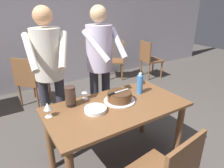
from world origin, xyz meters
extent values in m
plane|color=#4C4742|center=(0.00, 0.00, 0.00)|extent=(14.00, 14.00, 0.00)
cube|color=#ADA8B2|center=(0.00, 2.81, 1.35)|extent=(10.00, 0.12, 2.70)
cube|color=brown|center=(0.00, 0.00, 0.73)|extent=(1.46, 0.78, 0.03)
cylinder|color=brown|center=(0.65, -0.31, 0.36)|extent=(0.07, 0.07, 0.72)
cylinder|color=brown|center=(-0.65, 0.31, 0.36)|extent=(0.07, 0.07, 0.72)
cylinder|color=brown|center=(0.65, 0.31, 0.36)|extent=(0.07, 0.07, 0.72)
cylinder|color=silver|center=(0.08, 0.06, 0.76)|extent=(0.34, 0.34, 0.01)
cylinder|color=brown|center=(0.08, 0.06, 0.81)|extent=(0.26, 0.26, 0.09)
cylinder|color=#432A18|center=(0.08, 0.06, 0.86)|extent=(0.25, 0.25, 0.01)
cube|color=silver|center=(0.10, 0.07, 0.87)|extent=(0.20, 0.03, 0.00)
cube|color=black|center=(-0.03, 0.06, 0.87)|extent=(0.08, 0.03, 0.02)
cylinder|color=white|center=(-0.24, 0.01, 0.76)|extent=(0.22, 0.22, 0.01)
cylinder|color=white|center=(-0.24, 0.01, 0.77)|extent=(0.22, 0.22, 0.01)
cylinder|color=white|center=(-0.24, 0.01, 0.78)|extent=(0.22, 0.22, 0.01)
cylinder|color=white|center=(-0.24, 0.01, 0.79)|extent=(0.22, 0.22, 0.01)
cylinder|color=silver|center=(-0.66, 0.16, 0.75)|extent=(0.07, 0.07, 0.00)
cylinder|color=silver|center=(-0.66, 0.16, 0.79)|extent=(0.01, 0.01, 0.07)
cone|color=silver|center=(-0.66, 0.16, 0.86)|extent=(0.08, 0.08, 0.07)
cylinder|color=silver|center=(-0.21, 0.32, 0.75)|extent=(0.07, 0.07, 0.00)
cylinder|color=silver|center=(-0.21, 0.32, 0.79)|extent=(0.01, 0.01, 0.07)
cone|color=silver|center=(-0.21, 0.32, 0.86)|extent=(0.08, 0.08, 0.07)
cylinder|color=#387AC6|center=(0.40, 0.11, 0.86)|extent=(0.07, 0.07, 0.22)
cylinder|color=silver|center=(0.40, 0.11, 0.98)|extent=(0.04, 0.04, 0.03)
cylinder|color=black|center=(-0.40, 0.25, 0.77)|extent=(0.10, 0.10, 0.03)
cylinder|color=#3F2D23|center=(-0.40, 0.25, 0.87)|extent=(0.11, 0.11, 0.18)
cylinder|color=#2D2D38|center=(0.23, 0.62, 0.47)|extent=(0.11, 0.11, 0.95)
cylinder|color=#2D2D38|center=(0.05, 0.60, 0.47)|extent=(0.11, 0.11, 0.95)
cylinder|color=#B7ADC6|center=(0.14, 0.61, 1.23)|extent=(0.32, 0.32, 0.55)
sphere|color=tan|center=(0.14, 0.61, 1.62)|extent=(0.20, 0.20, 0.20)
cylinder|color=#B7ADC6|center=(0.31, 0.44, 1.30)|extent=(0.13, 0.42, 0.34)
cylinder|color=#B7ADC6|center=(0.00, 0.42, 1.30)|extent=(0.18, 0.42, 0.34)
cylinder|color=#2D2D38|center=(-0.39, 0.62, 0.47)|extent=(0.11, 0.11, 0.95)
cylinder|color=#2D2D38|center=(-0.57, 0.66, 0.47)|extent=(0.11, 0.11, 0.95)
cylinder|color=beige|center=(-0.48, 0.64, 1.23)|extent=(0.32, 0.32, 0.55)
sphere|color=tan|center=(-0.48, 0.64, 1.62)|extent=(0.20, 0.20, 0.20)
cylinder|color=beige|center=(-0.37, 0.43, 1.30)|extent=(0.25, 0.40, 0.34)
cylinder|color=beige|center=(-0.68, 0.50, 1.30)|extent=(0.08, 0.42, 0.34)
cube|color=brown|center=(-0.04, -0.89, 0.68)|extent=(0.44, 0.08, 0.45)
cube|color=brown|center=(2.35, 1.97, 0.43)|extent=(0.50, 0.50, 0.04)
cylinder|color=brown|center=(2.56, 2.13, 0.21)|extent=(0.04, 0.04, 0.41)
cylinder|color=brown|center=(2.51, 1.77, 0.21)|extent=(0.04, 0.04, 0.41)
cylinder|color=brown|center=(2.20, 2.18, 0.21)|extent=(0.04, 0.04, 0.41)
cylinder|color=brown|center=(2.15, 1.82, 0.21)|extent=(0.04, 0.04, 0.41)
cube|color=brown|center=(2.15, 2.00, 0.68)|extent=(0.09, 0.44, 0.45)
cube|color=brown|center=(1.54, 2.40, 0.43)|extent=(0.60, 0.60, 0.04)
cylinder|color=brown|center=(1.29, 2.34, 0.21)|extent=(0.04, 0.04, 0.41)
cylinder|color=brown|center=(1.47, 2.65, 0.21)|extent=(0.04, 0.04, 0.41)
cylinder|color=brown|center=(1.60, 2.15, 0.21)|extent=(0.04, 0.04, 0.41)
cylinder|color=brown|center=(1.79, 2.47, 0.21)|extent=(0.04, 0.04, 0.41)
cube|color=brown|center=(1.71, 2.30, 0.68)|extent=(0.25, 0.39, 0.45)
cube|color=brown|center=(-0.42, 2.05, 0.43)|extent=(0.62, 0.62, 0.04)
cylinder|color=brown|center=(-0.40, 2.30, 0.21)|extent=(0.04, 0.04, 0.41)
cylinder|color=brown|center=(-0.17, 2.02, 0.21)|extent=(0.04, 0.04, 0.41)
cylinder|color=brown|center=(-0.68, 2.07, 0.21)|extent=(0.04, 0.04, 0.41)
cylinder|color=brown|center=(-0.45, 1.79, 0.21)|extent=(0.04, 0.04, 0.41)
cube|color=brown|center=(-0.58, 1.92, 0.68)|extent=(0.30, 0.36, 0.45)
camera|label=1|loc=(-1.02, -1.52, 1.74)|focal=31.98mm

